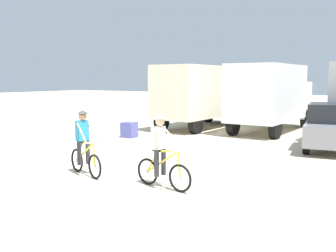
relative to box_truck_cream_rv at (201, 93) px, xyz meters
The scene contains 7 objects.
ground_plane 12.76m from the box_truck_cream_rv, 77.43° to the right, with size 120.00×120.00×0.00m, color beige.
box_truck_cream_rv is the anchor object (origin of this frame).
box_truck_avon_van 3.76m from the box_truck_cream_rv, ahead, with size 2.51×6.80×3.35m.
sedan_parked 8.09m from the box_truck_cream_rv, 24.44° to the right, with size 2.41×4.43×1.76m.
cyclist_orange_shirt 11.47m from the box_truck_cream_rv, 78.41° to the right, with size 1.66×0.70×1.82m.
cyclist_cowboy_hat 12.16m from the box_truck_cream_rv, 66.58° to the right, with size 1.72×0.53×1.82m.
supply_crate 5.28m from the box_truck_cream_rv, 102.06° to the right, with size 0.58×0.63×0.70m, color #4C5199.
Camera 1 is at (7.28, -6.62, 2.67)m, focal length 41.94 mm.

